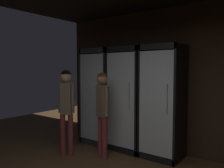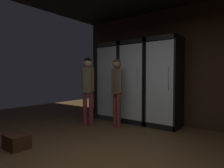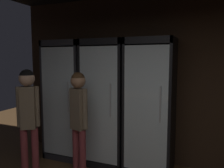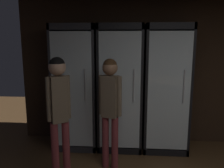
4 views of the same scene
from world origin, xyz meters
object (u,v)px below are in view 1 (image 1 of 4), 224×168
shopper_far (103,104)px  cooler_center (164,103)px  shopper_near (66,102)px  cooler_far_left (102,97)px  cooler_left (130,99)px

shopper_far → cooler_center: bearing=40.9°
cooler_center → shopper_near: (-1.48, -1.05, 0.02)m
shopper_near → shopper_far: size_ratio=1.03×
cooler_far_left → cooler_center: 1.48m
cooler_left → cooler_center: (0.74, -0.00, -0.01)m
cooler_center → cooler_left: bearing=180.0°
cooler_far_left → shopper_near: (0.01, -1.05, 0.02)m
cooler_left → cooler_center: size_ratio=1.00×
cooler_left → shopper_near: 1.28m
cooler_center → shopper_near: 1.81m
cooler_far_left → shopper_near: cooler_far_left is taller
cooler_far_left → shopper_near: bearing=-89.6°
cooler_far_left → cooler_left: size_ratio=1.00×
cooler_left → cooler_center: same height
cooler_center → shopper_far: bearing=-139.1°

